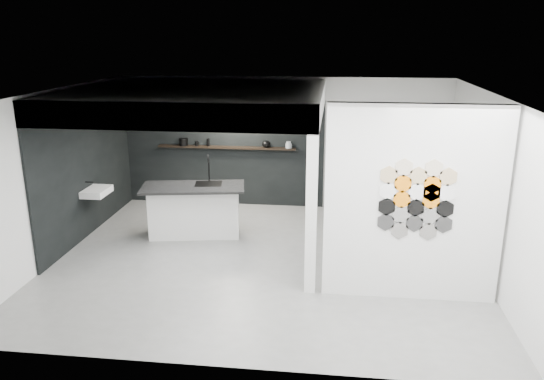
{
  "coord_description": "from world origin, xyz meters",
  "views": [
    {
      "loc": [
        1.11,
        -8.14,
        3.71
      ],
      "look_at": [
        0.1,
        0.3,
        1.15
      ],
      "focal_mm": 35.0,
      "sensor_mm": 36.0,
      "label": 1
    }
  ],
  "objects": [
    {
      "name": "corner_column",
      "position": [
        0.82,
        -1.0,
        1.18
      ],
      "size": [
        0.16,
        0.16,
        2.35
      ],
      "primitive_type": "cube",
      "color": "silver",
      "rests_on": "floor"
    },
    {
      "name": "kitchen_island",
      "position": [
        -1.44,
        0.99,
        0.51
      ],
      "size": [
        1.98,
        1.13,
        1.51
      ],
      "rotation": [
        0.0,
        0.0,
        0.17
      ],
      "color": "silver",
      "rests_on": "floor"
    },
    {
      "name": "wall_basin",
      "position": [
        -3.24,
        0.8,
        0.85
      ],
      "size": [
        0.4,
        0.6,
        0.12
      ],
      "primitive_type": "cube",
      "color": "silver",
      "rests_on": "bay_clad_left"
    },
    {
      "name": "bulkhead",
      "position": [
        -1.3,
        1.0,
        2.55
      ],
      "size": [
        4.4,
        4.0,
        0.4
      ],
      "primitive_type": "cube",
      "color": "silver",
      "rests_on": "corner_column"
    },
    {
      "name": "utensil_cup",
      "position": [
        -1.85,
        2.87,
        1.37
      ],
      "size": [
        0.08,
        0.08,
        0.09
      ],
      "primitive_type": "cylinder",
      "rotation": [
        0.0,
        0.0,
        0.03
      ],
      "color": "black",
      "rests_on": "display_shelf"
    },
    {
      "name": "partition_panel",
      "position": [
        2.23,
        -1.0,
        1.4
      ],
      "size": [
        2.45,
        0.15,
        2.8
      ],
      "primitive_type": "cube",
      "color": "silver",
      "rests_on": "floor"
    },
    {
      "name": "glass_bowl",
      "position": [
        0.15,
        2.87,
        1.37
      ],
      "size": [
        0.18,
        0.18,
        0.1
      ],
      "primitive_type": "cylinder",
      "rotation": [
        0.0,
        0.0,
        0.4
      ],
      "color": "gray",
      "rests_on": "display_shelf"
    },
    {
      "name": "bay_clad_left",
      "position": [
        -3.47,
        1.0,
        1.18
      ],
      "size": [
        0.04,
        4.0,
        2.35
      ],
      "primitive_type": "cube",
      "color": "black",
      "rests_on": "floor"
    },
    {
      "name": "display_shelf",
      "position": [
        -1.2,
        2.87,
        1.3
      ],
      "size": [
        3.0,
        0.15,
        0.04
      ],
      "primitive_type": "cube",
      "color": "black",
      "rests_on": "bay_clad_back"
    },
    {
      "name": "floor",
      "position": [
        0.0,
        0.0,
        -0.01
      ],
      "size": [
        7.0,
        6.0,
        0.01
      ],
      "primitive_type": "cube",
      "color": "slate"
    },
    {
      "name": "hex_tile_cluster",
      "position": [
        2.26,
        -1.09,
        1.5
      ],
      "size": [
        1.04,
        0.02,
        1.16
      ],
      "color": "#2D2D2D",
      "rests_on": "partition_panel"
    },
    {
      "name": "bay_clad_back",
      "position": [
        -1.3,
        2.97,
        1.18
      ],
      "size": [
        4.4,
        0.04,
        2.35
      ],
      "primitive_type": "cube",
      "color": "black",
      "rests_on": "floor"
    },
    {
      "name": "glass_vase",
      "position": [
        0.15,
        2.87,
        1.39
      ],
      "size": [
        0.13,
        0.13,
        0.14
      ],
      "primitive_type": "cylinder",
      "rotation": [
        0.0,
        0.0,
        0.38
      ],
      "color": "gray",
      "rests_on": "display_shelf"
    },
    {
      "name": "fascia_beam",
      "position": [
        -1.3,
        -0.92,
        2.55
      ],
      "size": [
        4.4,
        0.16,
        0.4
      ],
      "primitive_type": "cube",
      "color": "silver",
      "rests_on": "corner_column"
    },
    {
      "name": "stockpot",
      "position": [
        -2.14,
        2.87,
        1.4
      ],
      "size": [
        0.25,
        0.25,
        0.16
      ],
      "primitive_type": "cylinder",
      "rotation": [
        0.0,
        0.0,
        -0.33
      ],
      "color": "black",
      "rests_on": "display_shelf"
    },
    {
      "name": "kettle",
      "position": [
        -0.34,
        2.87,
        1.4
      ],
      "size": [
        0.21,
        0.21,
        0.15
      ],
      "primitive_type": "ellipsoid",
      "rotation": [
        0.0,
        0.0,
        -0.24
      ],
      "color": "black",
      "rests_on": "display_shelf"
    },
    {
      "name": "bottle_dark",
      "position": [
        -1.6,
        2.87,
        1.4
      ],
      "size": [
        0.08,
        0.08,
        0.16
      ],
      "primitive_type": "cylinder",
      "rotation": [
        0.0,
        0.0,
        0.34
      ],
      "color": "black",
      "rests_on": "display_shelf"
    }
  ]
}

